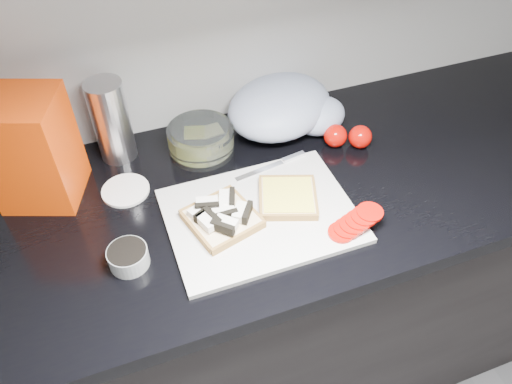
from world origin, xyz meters
The scene contains 14 objects.
base_cabinet centered at (0.00, 1.20, 0.43)m, with size 3.50×0.60×0.86m, color black.
countertop centered at (0.00, 1.20, 0.88)m, with size 3.50×0.64×0.04m, color black.
cutting_board centered at (0.06, 1.11, 0.91)m, with size 0.40×0.30×0.01m, color silver.
bread_left centered at (-0.03, 1.12, 0.93)m, with size 0.17×0.17×0.04m.
bread_right centered at (0.13, 1.13, 0.92)m, with size 0.17×0.17×0.02m.
tomato_slices centered at (0.23, 1.01, 0.93)m, with size 0.14×0.09×0.03m.
knife centered at (0.16, 1.25, 0.91)m, with size 0.19×0.04×0.01m.
seed_tub centered at (-0.23, 1.09, 0.92)m, with size 0.08×0.08×0.04m.
tub_lid centered at (-0.20, 1.30, 0.90)m, with size 0.11×0.11×0.01m, color white.
glass_bowl centered at (0.00, 1.37, 0.93)m, with size 0.16×0.16×0.07m.
bread_bag centered at (-0.37, 1.35, 1.03)m, with size 0.16×0.15×0.25m, color #FE3704.
steel_canister centered at (-0.19, 1.43, 1.00)m, with size 0.09×0.09×0.21m, color #BABABF.
grocery_bag centered at (0.23, 1.39, 0.96)m, with size 0.35×0.31×0.13m.
whole_tomatoes centered at (0.35, 1.27, 0.93)m, with size 0.11×0.08×0.06m.
Camera 1 is at (-0.20, 0.44, 1.71)m, focal length 35.00 mm.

